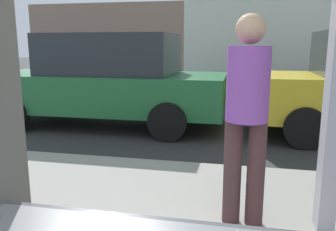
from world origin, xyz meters
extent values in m
plane|color=#2D2D30|center=(0.00, 8.00, 0.00)|extent=(60.00, 60.00, 0.00)
cube|color=gray|center=(0.00, 20.63, 2.04)|extent=(28.00, 1.20, 4.09)
cube|color=#236B38|center=(-2.85, 5.27, 0.66)|extent=(4.60, 1.83, 0.68)
cube|color=#282D33|center=(-2.70, 5.27, 1.37)|extent=(2.39, 1.61, 0.74)
cylinder|color=black|center=(-1.42, 6.18, 0.32)|extent=(0.64, 0.18, 0.64)
cylinder|color=black|center=(-1.42, 4.35, 0.32)|extent=(0.64, 0.18, 0.64)
cylinder|color=black|center=(-4.27, 6.18, 0.32)|extent=(0.64, 0.18, 0.64)
cylinder|color=black|center=(-4.27, 4.35, 0.32)|extent=(0.64, 0.18, 0.64)
cylinder|color=black|center=(0.69, 6.17, 0.32)|extent=(0.64, 0.18, 0.64)
cylinder|color=black|center=(0.69, 4.36, 0.32)|extent=(0.64, 0.18, 0.64)
cube|color=silver|center=(0.64, 9.49, 1.73)|extent=(4.94, 2.20, 2.56)
cylinder|color=black|center=(-0.25, 10.59, 0.45)|extent=(0.90, 0.24, 0.90)
cylinder|color=black|center=(-0.25, 8.39, 0.45)|extent=(0.90, 0.24, 0.90)
cylinder|color=#4B2F30|center=(-0.31, 1.64, 0.56)|extent=(0.14, 0.14, 0.84)
cylinder|color=#4B2F30|center=(-0.13, 1.64, 0.56)|extent=(0.14, 0.14, 0.84)
cylinder|color=purple|center=(-0.22, 1.64, 1.26)|extent=(0.32, 0.32, 0.56)
sphere|color=tan|center=(-0.22, 1.64, 1.66)|extent=(0.22, 0.22, 0.22)
camera|label=1|loc=(-0.27, -1.01, 1.55)|focal=37.20mm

